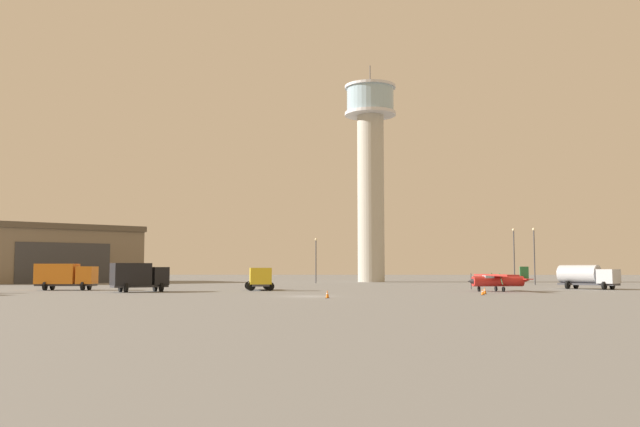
{
  "coord_description": "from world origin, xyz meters",
  "views": [
    {
      "loc": [
        4.11,
        -62.48,
        2.6
      ],
      "look_at": [
        0.03,
        22.09,
        9.43
      ],
      "focal_mm": 37.99,
      "sensor_mm": 36.0,
      "label": 1
    }
  ],
  "objects_px": {
    "light_post_north": "(316,256)",
    "truck_fuel_tanker_silver": "(587,276)",
    "traffic_cone_near_left": "(485,291)",
    "light_post_west": "(534,251)",
    "traffic_cone_near_right": "(483,292)",
    "truck_box_orange": "(65,275)",
    "traffic_cone_mid_apron": "(327,294)",
    "control_tower": "(371,161)",
    "light_post_east": "(514,251)",
    "truck_box_black": "(138,276)",
    "truck_flatbed_yellow": "(260,279)",
    "airplane_red": "(499,280)"
  },
  "relations": [
    {
      "from": "control_tower",
      "to": "truck_fuel_tanker_silver",
      "type": "xyz_separation_m",
      "value": [
        25.4,
        -42.6,
        -21.21
      ]
    },
    {
      "from": "light_post_west",
      "to": "traffic_cone_near_right",
      "type": "xyz_separation_m",
      "value": [
        -15.95,
        -41.37,
        -5.0
      ]
    },
    {
      "from": "airplane_red",
      "to": "truck_fuel_tanker_silver",
      "type": "bearing_deg",
      "value": -156.2
    },
    {
      "from": "truck_box_black",
      "to": "light_post_east",
      "type": "distance_m",
      "value": 62.64
    },
    {
      "from": "control_tower",
      "to": "truck_fuel_tanker_silver",
      "type": "bearing_deg",
      "value": -59.2
    },
    {
      "from": "truck_box_orange",
      "to": "truck_flatbed_yellow",
      "type": "distance_m",
      "value": 23.02
    },
    {
      "from": "light_post_west",
      "to": "traffic_cone_near_left",
      "type": "height_order",
      "value": "light_post_west"
    },
    {
      "from": "light_post_west",
      "to": "truck_fuel_tanker_silver",
      "type": "bearing_deg",
      "value": -88.88
    },
    {
      "from": "control_tower",
      "to": "airplane_red",
      "type": "height_order",
      "value": "control_tower"
    },
    {
      "from": "traffic_cone_near_right",
      "to": "traffic_cone_mid_apron",
      "type": "xyz_separation_m",
      "value": [
        -14.7,
        -7.34,
        0.06
      ]
    },
    {
      "from": "light_post_west",
      "to": "light_post_north",
      "type": "height_order",
      "value": "light_post_west"
    },
    {
      "from": "truck_fuel_tanker_silver",
      "to": "traffic_cone_mid_apron",
      "type": "bearing_deg",
      "value": -94.32
    },
    {
      "from": "airplane_red",
      "to": "truck_fuel_tanker_silver",
      "type": "distance_m",
      "value": 15.51
    },
    {
      "from": "truck_fuel_tanker_silver",
      "to": "truck_box_black",
      "type": "height_order",
      "value": "truck_box_black"
    },
    {
      "from": "light_post_west",
      "to": "truck_box_black",
      "type": "bearing_deg",
      "value": -146.16
    },
    {
      "from": "truck_box_orange",
      "to": "traffic_cone_mid_apron",
      "type": "distance_m",
      "value": 37.14
    },
    {
      "from": "airplane_red",
      "to": "light_post_east",
      "type": "distance_m",
      "value": 36.31
    },
    {
      "from": "control_tower",
      "to": "light_post_east",
      "type": "distance_m",
      "value": 33.24
    },
    {
      "from": "light_post_east",
      "to": "traffic_cone_mid_apron",
      "type": "distance_m",
      "value": 59.67
    },
    {
      "from": "truck_box_black",
      "to": "light_post_north",
      "type": "xyz_separation_m",
      "value": [
        16.98,
        43.85,
        2.94
      ]
    },
    {
      "from": "traffic_cone_near_left",
      "to": "traffic_cone_mid_apron",
      "type": "distance_m",
      "value": 18.28
    },
    {
      "from": "control_tower",
      "to": "traffic_cone_mid_apron",
      "type": "xyz_separation_m",
      "value": [
        -5.69,
        -69.12,
        -22.52
      ]
    },
    {
      "from": "truck_box_black",
      "to": "traffic_cone_mid_apron",
      "type": "relative_size",
      "value": 8.71
    },
    {
      "from": "traffic_cone_near_left",
      "to": "truck_fuel_tanker_silver",
      "type": "bearing_deg",
      "value": 46.7
    },
    {
      "from": "truck_box_black",
      "to": "control_tower",
      "type": "bearing_deg",
      "value": 29.0
    },
    {
      "from": "airplane_red",
      "to": "light_post_west",
      "type": "xyz_separation_m",
      "value": [
        12.23,
        31.13,
        4.0
      ]
    },
    {
      "from": "light_post_east",
      "to": "truck_fuel_tanker_silver",
      "type": "bearing_deg",
      "value": -83.94
    },
    {
      "from": "truck_box_orange",
      "to": "light_post_east",
      "type": "distance_m",
      "value": 68.45
    },
    {
      "from": "light_post_west",
      "to": "airplane_red",
      "type": "bearing_deg",
      "value": -111.45
    },
    {
      "from": "control_tower",
      "to": "airplane_red",
      "type": "bearing_deg",
      "value": -76.12
    },
    {
      "from": "truck_box_black",
      "to": "truck_flatbed_yellow",
      "type": "distance_m",
      "value": 13.74
    },
    {
      "from": "traffic_cone_mid_apron",
      "to": "truck_fuel_tanker_silver",
      "type": "bearing_deg",
      "value": 40.46
    },
    {
      "from": "light_post_north",
      "to": "truck_fuel_tanker_silver",
      "type": "bearing_deg",
      "value": -41.65
    },
    {
      "from": "truck_flatbed_yellow",
      "to": "light_post_north",
      "type": "bearing_deg",
      "value": 161.21
    },
    {
      "from": "control_tower",
      "to": "light_post_north",
      "type": "xyz_separation_m",
      "value": [
        -9.82,
        -11.27,
        -18.19
      ]
    },
    {
      "from": "truck_fuel_tanker_silver",
      "to": "truck_box_orange",
      "type": "bearing_deg",
      "value": -128.35
    },
    {
      "from": "control_tower",
      "to": "truck_box_orange",
      "type": "bearing_deg",
      "value": -126.91
    },
    {
      "from": "light_post_west",
      "to": "traffic_cone_mid_apron",
      "type": "xyz_separation_m",
      "value": [
        -30.65,
        -48.71,
        -4.94
      ]
    },
    {
      "from": "airplane_red",
      "to": "truck_box_orange",
      "type": "xyz_separation_m",
      "value": [
        -50.03,
        1.88,
        0.45
      ]
    },
    {
      "from": "truck_box_orange",
      "to": "truck_box_black",
      "type": "bearing_deg",
      "value": -29.25
    },
    {
      "from": "control_tower",
      "to": "light_post_north",
      "type": "distance_m",
      "value": 23.54
    },
    {
      "from": "truck_flatbed_yellow",
      "to": "light_post_north",
      "type": "height_order",
      "value": "light_post_north"
    },
    {
      "from": "light_post_west",
      "to": "traffic_cone_near_right",
      "type": "relative_size",
      "value": 15.31
    },
    {
      "from": "truck_fuel_tanker_silver",
      "to": "truck_box_orange",
      "type": "distance_m",
      "value": 63.1
    },
    {
      "from": "truck_box_orange",
      "to": "traffic_cone_near_left",
      "type": "distance_m",
      "value": 47.99
    },
    {
      "from": "truck_flatbed_yellow",
      "to": "control_tower",
      "type": "bearing_deg",
      "value": 151.77
    },
    {
      "from": "light_post_west",
      "to": "control_tower",
      "type": "bearing_deg",
      "value": 140.73
    },
    {
      "from": "truck_box_orange",
      "to": "light_post_north",
      "type": "height_order",
      "value": "light_post_north"
    },
    {
      "from": "light_post_east",
      "to": "truck_flatbed_yellow",
      "type": "bearing_deg",
      "value": -138.58
    },
    {
      "from": "truck_flatbed_yellow",
      "to": "traffic_cone_mid_apron",
      "type": "relative_size",
      "value": 9.2
    }
  ]
}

